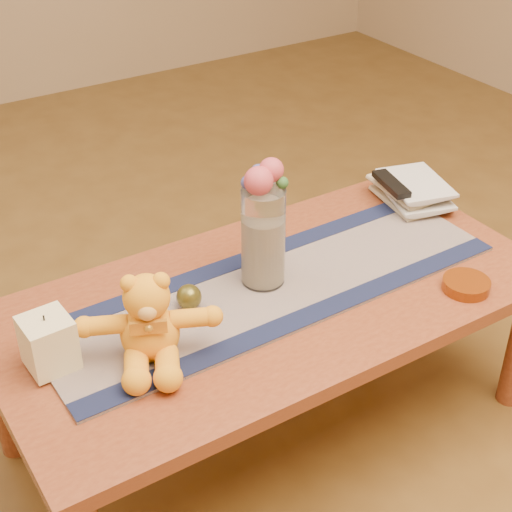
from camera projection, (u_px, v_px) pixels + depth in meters
floor at (271, 423)px, 2.19m from camera, size 5.50×5.50×0.00m
coffee_table_top at (273, 300)px, 1.95m from camera, size 1.40×0.70×0.04m
table_leg_bl at (3, 393)px, 1.99m from camera, size 0.07×0.07×0.41m
table_leg_br at (385, 250)px, 2.57m from camera, size 0.07×0.07×0.41m
persian_runner at (274, 288)px, 1.96m from camera, size 1.20×0.37×0.01m
runner_border_near at (308, 315)px, 1.85m from camera, size 1.20×0.08×0.00m
runner_border_far at (244, 260)px, 2.05m from camera, size 1.20×0.08×0.00m
teddy_bear at (148, 317)px, 1.68m from camera, size 0.38×0.35×0.20m
pillar_candle at (48, 343)px, 1.67m from camera, size 0.11×0.11×0.12m
candle_wick at (44, 318)px, 1.63m from camera, size 0.00×0.00×0.01m
glass_vase at (263, 237)px, 1.91m from camera, size 0.11×0.11×0.26m
potpourri_fill at (263, 250)px, 1.93m from camera, size 0.09×0.09×0.18m
rose_left at (259, 181)px, 1.80m from camera, size 0.07×0.07×0.07m
rose_right at (271, 170)px, 1.82m from camera, size 0.06×0.06×0.06m
blue_flower_back at (259, 173)px, 1.85m from camera, size 0.04×0.04×0.04m
blue_flower_side at (248, 183)px, 1.82m from camera, size 0.04×0.04×0.04m
leaf_sprig at (282, 183)px, 1.83m from camera, size 0.03×0.03×0.03m
bronze_ball at (189, 297)px, 1.86m from camera, size 0.08×0.08×0.06m
book_bottom at (387, 205)px, 2.30m from camera, size 0.20×0.25×0.02m
book_lower at (390, 199)px, 2.29m from camera, size 0.22×0.26×0.02m
book_upper at (386, 193)px, 2.28m from camera, size 0.19×0.24×0.02m
book_top at (391, 188)px, 2.27m from camera, size 0.22×0.26×0.02m
tv_remote at (391, 184)px, 2.25m from camera, size 0.08×0.17×0.02m
amber_dish at (466, 285)px, 1.95m from camera, size 0.16×0.16×0.03m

